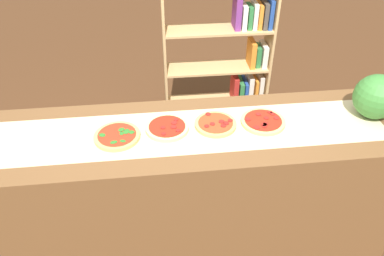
% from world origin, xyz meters
% --- Properties ---
extents(ground_plane, '(12.00, 12.00, 0.00)m').
position_xyz_m(ground_plane, '(0.00, 0.00, 0.00)').
color(ground_plane, '#4C2D19').
extents(counter, '(2.50, 0.67, 0.93)m').
position_xyz_m(counter, '(0.00, 0.00, 0.46)').
color(counter, brown).
rests_on(counter, ground_plane).
extents(parchment_paper, '(2.21, 0.41, 0.00)m').
position_xyz_m(parchment_paper, '(0.00, 0.00, 0.93)').
color(parchment_paper, beige).
rests_on(parchment_paper, counter).
extents(pizza_spinach_0, '(0.25, 0.25, 0.03)m').
position_xyz_m(pizza_spinach_0, '(-0.42, -0.02, 0.94)').
color(pizza_spinach_0, tan).
rests_on(pizza_spinach_0, parchment_paper).
extents(pizza_pepperoni_1, '(0.25, 0.25, 0.03)m').
position_xyz_m(pizza_pepperoni_1, '(-0.14, 0.03, 0.94)').
color(pizza_pepperoni_1, '#E5C17F').
rests_on(pizza_pepperoni_1, parchment_paper).
extents(pizza_pepperoni_2, '(0.24, 0.24, 0.03)m').
position_xyz_m(pizza_pepperoni_2, '(0.14, 0.03, 0.94)').
color(pizza_pepperoni_2, tan).
rests_on(pizza_pepperoni_2, parchment_paper).
extents(pizza_pepperoni_3, '(0.26, 0.26, 0.03)m').
position_xyz_m(pizza_pepperoni_3, '(0.42, 0.03, 0.94)').
color(pizza_pepperoni_3, '#DBB26B').
rests_on(pizza_pepperoni_3, parchment_paper).
extents(watermelon, '(0.26, 0.26, 0.26)m').
position_xyz_m(watermelon, '(1.08, 0.03, 1.06)').
color(watermelon, '#387A33').
rests_on(watermelon, counter).
extents(bookshelf, '(0.90, 0.26, 1.39)m').
position_xyz_m(bookshelf, '(0.48, 1.17, 0.66)').
color(bookshelf, tan).
rests_on(bookshelf, ground_plane).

